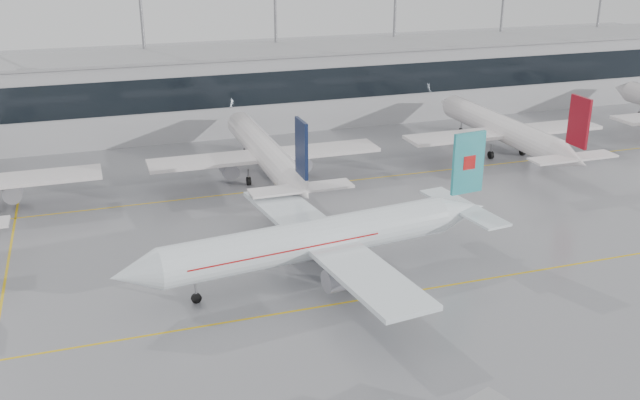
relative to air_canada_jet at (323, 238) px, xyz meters
name	(u,v)px	position (x,y,z in m)	size (l,w,h in m)	color
ground	(364,299)	(1.86, -5.59, -3.80)	(320.00, 320.00, 0.00)	gray
taxi_line_main	(364,299)	(1.86, -5.59, -3.79)	(120.00, 0.25, 0.01)	gold
taxi_line_north	(274,189)	(1.86, 24.41, -3.79)	(120.00, 0.25, 0.01)	gold
taxi_line_cross	(6,276)	(-28.14, 9.41, -3.79)	(0.25, 60.00, 0.01)	gold
terminal	(221,91)	(1.86, 56.41, 2.20)	(180.00, 15.00, 12.00)	#A4A4A8
terminal_glass	(230,91)	(1.86, 48.86, 3.70)	(180.00, 0.20, 5.00)	black
terminal_roof	(219,52)	(1.86, 56.41, 8.40)	(182.00, 16.00, 0.40)	gray
light_masts	(212,40)	(1.86, 62.41, 9.55)	(156.40, 1.00, 22.60)	gray
air_canada_jet	(323,238)	(0.00, 0.00, 0.00)	(37.61, 30.56, 11.93)	white
parked_jet_c	(266,153)	(1.86, 28.10, -0.08)	(29.64, 36.96, 11.72)	white
parked_jet_d	(504,130)	(36.86, 28.10, -0.08)	(29.64, 36.96, 11.72)	white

